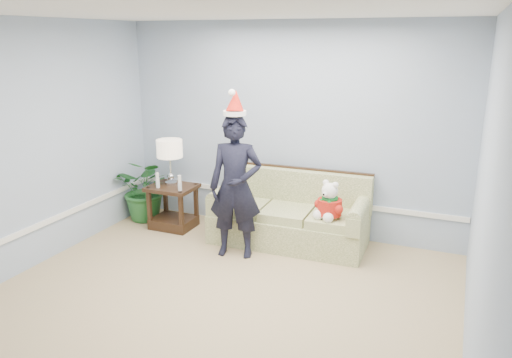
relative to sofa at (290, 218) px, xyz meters
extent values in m
cube|color=tan|center=(-0.17, -2.10, -0.33)|extent=(4.50, 5.00, 0.02)
cube|color=white|center=(-0.17, -2.10, 2.39)|extent=(4.50, 5.00, 0.02)
cube|color=#91A3B9|center=(-0.17, 0.41, 1.03)|extent=(4.50, 0.02, 2.70)
cube|color=#91A3B9|center=(2.09, -2.10, 1.03)|extent=(0.02, 5.00, 2.70)
cube|color=white|center=(-0.17, 0.39, 0.13)|extent=(4.48, 0.03, 0.06)
cube|color=white|center=(-2.41, -2.10, 0.13)|extent=(0.03, 4.98, 0.06)
cube|color=#576B32|center=(0.00, -0.05, -0.14)|extent=(1.93, 0.87, 0.36)
cube|color=#576B32|center=(-0.59, -0.10, 0.10)|extent=(0.58, 0.67, 0.11)
cube|color=#576B32|center=(0.00, -0.10, 0.10)|extent=(0.58, 0.67, 0.11)
cube|color=#576B32|center=(0.59, -0.10, 0.10)|extent=(0.58, 0.67, 0.11)
cube|color=#576B32|center=(0.00, 0.25, 0.30)|extent=(1.91, 0.24, 0.51)
cube|color=black|center=(0.00, 0.32, 0.55)|extent=(1.90, 0.11, 0.05)
cube|color=#576B32|center=(-0.87, -0.05, 0.15)|extent=(0.19, 0.82, 0.22)
cube|color=#576B32|center=(0.87, -0.05, 0.15)|extent=(0.19, 0.82, 0.22)
cube|color=#342213|center=(-1.61, -0.16, 0.24)|extent=(0.61, 0.51, 0.05)
cube|color=#342213|center=(-1.61, -0.16, -0.25)|extent=(0.55, 0.45, 0.14)
cube|color=#342213|center=(-1.85, -0.35, -0.02)|extent=(0.05, 0.05, 0.59)
cube|color=#342213|center=(-1.36, -0.35, -0.02)|extent=(0.05, 0.05, 0.59)
cube|color=#342213|center=(-1.85, 0.04, -0.02)|extent=(0.05, 0.05, 0.59)
cube|color=#342213|center=(-1.36, 0.04, -0.02)|extent=(0.05, 0.05, 0.59)
cylinder|color=silver|center=(-1.66, -0.09, 0.28)|extent=(0.16, 0.16, 0.03)
sphere|color=silver|center=(-1.66, -0.09, 0.38)|extent=(0.10, 0.10, 0.10)
cylinder|color=silver|center=(-1.66, -0.09, 0.52)|extent=(0.03, 0.03, 0.34)
cylinder|color=#FFEACB|center=(-1.66, -0.09, 0.76)|extent=(0.34, 0.34, 0.23)
cylinder|color=silver|center=(-1.73, -0.30, 0.32)|extent=(0.05, 0.05, 0.11)
cylinder|color=white|center=(-1.73, -0.30, 0.43)|extent=(0.04, 0.04, 0.09)
cylinder|color=silver|center=(-1.40, -0.30, 0.32)|extent=(0.05, 0.05, 0.11)
cylinder|color=white|center=(-1.40, -0.30, 0.43)|extent=(0.04, 0.04, 0.09)
imported|color=#215D28|center=(-2.10, -0.04, 0.13)|extent=(0.88, 0.78, 0.90)
imported|color=black|center=(-0.45, -0.62, 0.52)|extent=(0.68, 0.53, 1.67)
cylinder|color=white|center=(-0.45, -0.62, 1.37)|extent=(0.31, 0.31, 0.05)
cone|color=red|center=(-0.45, -0.59, 1.50)|extent=(0.27, 0.32, 0.30)
sphere|color=white|center=(-0.45, -0.68, 1.60)|extent=(0.08, 0.08, 0.08)
sphere|color=white|center=(0.56, -0.22, 0.29)|extent=(0.26, 0.26, 0.26)
cylinder|color=red|center=(0.56, -0.22, 0.29)|extent=(0.36, 0.36, 0.19)
cylinder|color=#106122|center=(0.56, -0.22, 0.39)|extent=(0.24, 0.24, 0.03)
sphere|color=white|center=(0.48, -0.34, 0.20)|extent=(0.12, 0.12, 0.12)
sphere|color=white|center=(0.63, -0.34, 0.20)|extent=(0.12, 0.12, 0.12)
sphere|color=white|center=(0.56, -0.23, 0.48)|extent=(0.19, 0.19, 0.19)
sphere|color=black|center=(0.56, -0.34, 0.47)|extent=(0.03, 0.03, 0.03)
sphere|color=white|center=(0.49, -0.22, 0.57)|extent=(0.07, 0.07, 0.07)
sphere|color=white|center=(0.62, -0.22, 0.57)|extent=(0.07, 0.07, 0.07)
camera|label=1|loc=(1.89, -5.56, 2.18)|focal=35.00mm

